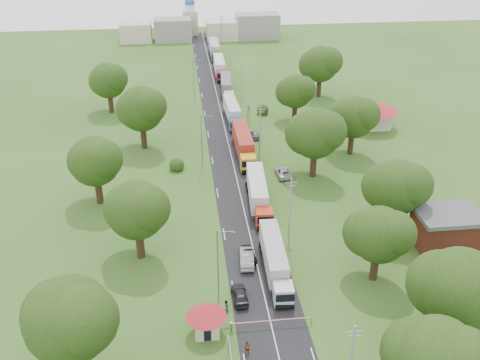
{
  "coord_description": "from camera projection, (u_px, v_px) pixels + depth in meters",
  "views": [
    {
      "loc": [
        -8.66,
        -68.92,
        42.36
      ],
      "look_at": [
        -0.14,
        4.38,
        3.0
      ],
      "focal_mm": 40.0,
      "sensor_mm": 36.0,
      "label": 1
    }
  ],
  "objects": [
    {
      "name": "tree_12",
      "position": [
        141.0,
        108.0,
        97.95
      ],
      "size": [
        9.6,
        9.6,
        12.05
      ],
      "color": "#382616",
      "rests_on": "ground"
    },
    {
      "name": "tree_4",
      "position": [
        315.0,
        133.0,
        87.76
      ],
      "size": [
        9.6,
        9.6,
        12.05
      ],
      "color": "#382616",
      "rests_on": "ground"
    },
    {
      "name": "info_sign",
      "position": [
        248.0,
        110.0,
        111.01
      ],
      "size": [
        0.12,
        3.1,
        4.1
      ],
      "color": "slate",
      "rests_on": "ground"
    },
    {
      "name": "church",
      "position": [
        190.0,
        18.0,
        181.69
      ],
      "size": [
        5.0,
        5.0,
        12.3
      ],
      "color": "beige",
      "rests_on": "ground"
    },
    {
      "name": "tree_13",
      "position": [
        108.0,
        80.0,
        114.95
      ],
      "size": [
        8.8,
        8.8,
        11.07
      ],
      "color": "#382616",
      "rests_on": "ground"
    },
    {
      "name": "car_lane_mid",
      "position": [
        247.0,
        258.0,
        69.3
      ],
      "size": [
        2.14,
        5.13,
        1.65
      ],
      "primitive_type": "imported",
      "rotation": [
        0.0,
        0.0,
        3.06
      ],
      "color": "gray",
      "rests_on": "ground"
    },
    {
      "name": "car_lane_front",
      "position": [
        240.0,
        295.0,
        63.04
      ],
      "size": [
        1.87,
        4.32,
        1.45
      ],
      "primitive_type": "imported",
      "rotation": [
        0.0,
        0.0,
        3.18
      ],
      "color": "black",
      "rests_on": "ground"
    },
    {
      "name": "house_cream",
      "position": [
        372.0,
        110.0,
        108.85
      ],
      "size": [
        10.08,
        10.08,
        5.8
      ],
      "color": "beige",
      "rests_on": "ground"
    },
    {
      "name": "truck_1",
      "position": [
        258.0,
        193.0,
        81.71
      ],
      "size": [
        3.26,
        14.71,
        4.06
      ],
      "color": "red",
      "rests_on": "ground"
    },
    {
      "name": "tree_1",
      "position": [
        460.0,
        287.0,
        53.21
      ],
      "size": [
        9.6,
        9.6,
        12.05
      ],
      "color": "#382616",
      "rests_on": "ground"
    },
    {
      "name": "tree_6",
      "position": [
        295.0,
        91.0,
        110.44
      ],
      "size": [
        8.0,
        8.0,
        10.1
      ],
      "color": "#382616",
      "rests_on": "ground"
    },
    {
      "name": "lamp_0",
      "position": [
        219.0,
        263.0,
        60.53
      ],
      "size": [
        2.03,
        0.22,
        10.0
      ],
      "color": "slate",
      "rests_on": "ground"
    },
    {
      "name": "truck_5",
      "position": [
        220.0,
        67.0,
        141.75
      ],
      "size": [
        2.84,
        14.81,
        4.1
      ],
      "color": "#A41934",
      "rests_on": "ground"
    },
    {
      "name": "tree_9",
      "position": [
        69.0,
        318.0,
        49.34
      ],
      "size": [
        9.6,
        9.6,
        12.05
      ],
      "color": "#382616",
      "rests_on": "ground"
    },
    {
      "name": "tree_11",
      "position": [
        95.0,
        161.0,
        80.09
      ],
      "size": [
        8.8,
        8.8,
        11.07
      ],
      "color": "#382616",
      "rests_on": "ground"
    },
    {
      "name": "distant_town",
      "position": [
        206.0,
        29.0,
        176.05
      ],
      "size": [
        52.0,
        8.0,
        8.0
      ],
      "color": "gray",
      "rests_on": "ground"
    },
    {
      "name": "tree_5",
      "position": [
        353.0,
        117.0,
        95.97
      ],
      "size": [
        8.8,
        8.8,
        11.07
      ],
      "color": "#382616",
      "rests_on": "ground"
    },
    {
      "name": "pedestrian_booth",
      "position": [
        226.0,
        307.0,
        61.07
      ],
      "size": [
        0.78,
        0.91,
        1.62
      ],
      "primitive_type": "imported",
      "rotation": [
        0.0,
        0.0,
        -1.34
      ],
      "color": "gray",
      "rests_on": "ground"
    },
    {
      "name": "pole_5",
      "position": [
        221.0,
        28.0,
        171.6
      ],
      "size": [
        1.6,
        0.24,
        9.0
      ],
      "color": "gray",
      "rests_on": "ground"
    },
    {
      "name": "guard_booth",
      "position": [
        206.0,
        318.0,
        57.55
      ],
      "size": [
        4.4,
        4.4,
        3.45
      ],
      "color": "beige",
      "rests_on": "ground"
    },
    {
      "name": "pole_2",
      "position": [
        260.0,
        128.0,
        97.98
      ],
      "size": [
        1.6,
        0.24,
        9.0
      ],
      "color": "gray",
      "rests_on": "ground"
    },
    {
      "name": "road",
      "position": [
        231.0,
        155.0,
        98.75
      ],
      "size": [
        8.0,
        200.0,
        0.04
      ],
      "primitive_type": "cube",
      "color": "black",
      "rests_on": "ground"
    },
    {
      "name": "car_verge_near",
      "position": [
        283.0,
        172.0,
        90.99
      ],
      "size": [
        2.5,
        5.04,
        1.37
      ],
      "primitive_type": "imported",
      "rotation": [
        0.0,
        0.0,
        3.19
      ],
      "color": "#B2B2B2",
      "rests_on": "ground"
    },
    {
      "name": "truck_0",
      "position": [
        275.0,
        259.0,
        66.98
      ],
      "size": [
        2.79,
        13.92,
        3.85
      ],
      "color": "#BDBDBD",
      "rests_on": "ground"
    },
    {
      "name": "car_lane_rear",
      "position": [
        248.0,
        254.0,
        70.29
      ],
      "size": [
        2.11,
        4.66,
        1.32
      ],
      "primitive_type": "imported",
      "rotation": [
        0.0,
        0.0,
        3.2
      ],
      "color": "black",
      "rests_on": "ground"
    },
    {
      "name": "truck_2",
      "position": [
        243.0,
        144.0,
        97.59
      ],
      "size": [
        2.73,
        15.56,
        4.31
      ],
      "color": "gold",
      "rests_on": "ground"
    },
    {
      "name": "tree_2",
      "position": [
        379.0,
        234.0,
        63.89
      ],
      "size": [
        8.0,
        8.0,
        10.1
      ],
      "color": "#382616",
      "rests_on": "ground"
    },
    {
      "name": "tree_0",
      "position": [
        437.0,
        358.0,
        45.87
      ],
      "size": [
        8.8,
        8.8,
        11.07
      ],
      "color": "#382616",
      "rests_on": "ground"
    },
    {
      "name": "tree_10",
      "position": [
        136.0,
        209.0,
        67.66
      ],
      "size": [
        8.8,
        8.8,
        11.07
      ],
      "color": "#382616",
      "rests_on": "ground"
    },
    {
      "name": "lamp_2",
      "position": [
        194.0,
        78.0,
        121.88
      ],
      "size": [
        2.03,
        0.22,
        10.0
      ],
      "color": "slate",
      "rests_on": "ground"
    },
    {
      "name": "pole_3",
      "position": [
        242.0,
        81.0,
        122.52
      ],
      "size": [
        1.6,
        0.24,
        9.0
      ],
      "color": "gray",
      "rests_on": "ground"
    },
    {
      "name": "lamp_1",
      "position": [
        203.0,
        139.0,
        91.21
      ],
      "size": [
        2.03,
        0.22,
        10.0
      ],
      "color": "slate",
      "rests_on": "ground"
    },
    {
      "name": "ground",
      "position": [
        244.0,
        211.0,
        81.22
      ],
      "size": [
        260.0,
        260.0,
        0.0
      ],
      "primitive_type": "plane",
      "color": "#2B521B",
      "rests_on": "ground"
    },
    {
      "name": "truck_6",
      "position": [
        214.0,
        49.0,
        157.93
      ],
      "size": [
        2.64,
        15.05,
        4.17
      ],
      "color": "#215A3A",
      "rests_on": "ground"
    },
    {
      "name": "house_brick",
      "position": [
        446.0,
        228.0,
        72.1
      ],
      "size": [
        8.6,
        6.6,
        5.2
      ],
      "color": "maroon",
      "rests_on": "ground"
    },
    {
      "name": "pole_4",
      "position": [
        230.0,
        50.0,
        147.06
      ],
      "size": [
        1.6,
        0.24,
        9.0
      ],
      "color": "gray",
      "rests_on": "ground"
    },
    {
      "name": "tree_7",
      "position": [
        320.0,
        64.0,
        123.94
      ],
      "size": [
        9.6,
        9.6,
        12.05
      ],
      "color": "#382616",
      "rests_on": "ground"
    },
    {
      "name": "boom_barrier",
      "position": [
        260.0,
        322.0,
        58.75
      ],
      "size": [
        9.22,
        0.35,
        1.18
      ],
      "color": "slate",
      "rests_on": "ground"
    },
    {
      "name": "car_verge_far",
      "position": [
        255.0,
        134.0,
        105.54
      ],
      "size": [
        1.7,
        4.04,
        1.36
      ],
      "primitive_type": "imported",
      "rotation": [
        0.0,
        0.0,
        3.16
      ],
      "color": "slate",
      "rests_on": "ground"
    },
    {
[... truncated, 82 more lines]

